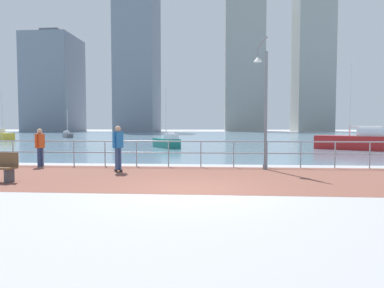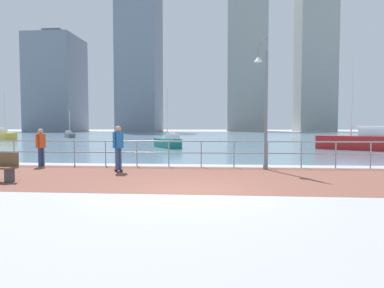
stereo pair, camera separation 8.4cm
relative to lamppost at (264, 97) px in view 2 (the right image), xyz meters
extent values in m
plane|color=#9E9EA3|center=(-2.56, 35.13, -2.94)|extent=(220.00, 220.00, 0.00)
cube|color=brown|center=(-2.56, -2.47, -2.94)|extent=(28.00, 5.86, 0.01)
cube|color=slate|center=(-2.56, 45.46, -2.94)|extent=(180.00, 88.00, 0.00)
cylinder|color=#8C99A3|center=(-10.96, 0.46, -2.40)|extent=(0.05, 0.05, 1.10)
cylinder|color=#8C99A3|center=(-9.56, 0.46, -2.40)|extent=(0.05, 0.05, 1.10)
cylinder|color=#8C99A3|center=(-8.16, 0.46, -2.40)|extent=(0.05, 0.05, 1.10)
cylinder|color=#8C99A3|center=(-6.76, 0.46, -2.40)|extent=(0.05, 0.05, 1.10)
cylinder|color=#8C99A3|center=(-5.36, 0.46, -2.40)|extent=(0.05, 0.05, 1.10)
cylinder|color=#8C99A3|center=(-3.96, 0.46, -2.40)|extent=(0.05, 0.05, 1.10)
cylinder|color=#8C99A3|center=(-2.56, 0.46, -2.40)|extent=(0.05, 0.05, 1.10)
cylinder|color=#8C99A3|center=(-1.16, 0.46, -2.40)|extent=(0.05, 0.05, 1.10)
cylinder|color=#8C99A3|center=(0.24, 0.46, -2.40)|extent=(0.05, 0.05, 1.10)
cylinder|color=#8C99A3|center=(1.64, 0.46, -2.40)|extent=(0.05, 0.05, 1.10)
cylinder|color=#8C99A3|center=(3.04, 0.46, -2.40)|extent=(0.05, 0.05, 1.10)
cylinder|color=#8C99A3|center=(4.44, 0.46, -2.40)|extent=(0.05, 0.05, 1.10)
cylinder|color=#8C99A3|center=(-2.56, 0.46, -1.85)|extent=(25.20, 0.06, 0.06)
cylinder|color=#8C99A3|center=(-2.56, 0.46, -2.34)|extent=(25.20, 0.06, 0.06)
cylinder|color=slate|center=(0.09, -0.14, -2.84)|extent=(0.19, 0.19, 0.20)
cylinder|color=slate|center=(0.09, -0.14, -0.58)|extent=(0.12, 0.12, 4.73)
cylinder|color=slate|center=(0.04, -0.07, 2.32)|extent=(0.17, 0.20, 0.11)
cylinder|color=slate|center=(-0.03, 0.06, 2.28)|extent=(0.17, 0.21, 0.15)
cylinder|color=slate|center=(-0.10, 0.17, 2.19)|extent=(0.17, 0.20, 0.18)
cylinder|color=slate|center=(-0.15, 0.25, 2.08)|extent=(0.16, 0.18, 0.19)
cylinder|color=slate|center=(-0.19, 0.31, 1.93)|extent=(0.14, 0.15, 0.19)
cylinder|color=slate|center=(-0.20, 0.33, 1.78)|extent=(0.12, 0.12, 0.17)
cone|color=silver|center=(-0.20, 0.32, 1.58)|extent=(0.36, 0.36, 0.22)
cylinder|color=black|center=(-5.78, -1.26, -2.91)|extent=(0.07, 0.05, 0.06)
cylinder|color=black|center=(-5.75, -1.19, -2.91)|extent=(0.07, 0.05, 0.06)
cylinder|color=black|center=(-5.56, -1.37, -2.91)|extent=(0.07, 0.05, 0.06)
cylinder|color=black|center=(-5.52, -1.30, -2.91)|extent=(0.07, 0.05, 0.06)
cube|color=black|center=(-5.65, -1.28, -2.86)|extent=(0.41, 0.28, 0.02)
cylinder|color=#384C7A|center=(-5.69, -1.35, -2.44)|extent=(0.18, 0.18, 0.83)
cylinder|color=#384C7A|center=(-5.62, -1.21, -2.44)|extent=(0.18, 0.18, 0.83)
cube|color=#236BB2|center=(-5.65, -1.28, -1.72)|extent=(0.37, 0.41, 0.62)
cylinder|color=#236BB2|center=(-5.76, -1.48, -1.70)|extent=(0.12, 0.12, 0.58)
cylinder|color=#236BB2|center=(-5.55, -1.07, -1.70)|extent=(0.12, 0.12, 0.58)
sphere|color=tan|center=(-5.65, -1.28, -1.30)|extent=(0.23, 0.23, 0.23)
cylinder|color=navy|center=(-9.49, 0.19, -2.54)|extent=(0.15, 0.15, 0.81)
cylinder|color=navy|center=(-9.53, 0.03, -2.54)|extent=(0.15, 0.15, 0.81)
cube|color=#D84C1E|center=(-9.51, 0.11, -1.83)|extent=(0.31, 0.38, 0.60)
cylinder|color=#D84C1E|center=(-9.46, 0.34, -1.81)|extent=(0.11, 0.11, 0.57)
cylinder|color=#D84C1E|center=(-9.56, -0.11, -1.81)|extent=(0.11, 0.11, 0.57)
sphere|color=tan|center=(-9.51, 0.11, -1.41)|extent=(0.22, 0.22, 0.22)
cube|color=#3F4247|center=(-8.32, -3.94, -2.72)|extent=(0.12, 0.38, 0.45)
cube|color=#B21E1E|center=(7.99, 11.83, -2.43)|extent=(4.77, 3.84, 1.02)
cube|color=silver|center=(9.18, 11.05, -1.64)|extent=(1.99, 1.80, 0.57)
cylinder|color=silver|center=(7.99, 11.83, 0.90)|extent=(0.11, 0.11, 5.65)
cylinder|color=silver|center=(8.86, 11.25, -1.25)|extent=(1.83, 1.25, 0.09)
cube|color=#197266|center=(-5.94, 13.05, -2.58)|extent=(2.67, 3.47, 0.73)
cube|color=silver|center=(-5.41, 12.18, -2.01)|extent=(1.27, 1.43, 0.41)
cylinder|color=silver|center=(-5.94, 13.05, -0.18)|extent=(0.08, 0.08, 4.07)
cylinder|color=silver|center=(-5.56, 12.41, -1.72)|extent=(0.85, 1.35, 0.07)
cube|color=gold|center=(-27.61, 24.90, -2.49)|extent=(4.13, 3.70, 0.91)
cube|color=silver|center=(-28.60, 25.71, -1.78)|extent=(1.77, 1.68, 0.51)
cylinder|color=silver|center=(-27.61, 24.90, 0.50)|extent=(0.10, 0.10, 5.06)
cylinder|color=silver|center=(-28.33, 25.49, -1.43)|extent=(1.54, 1.27, 0.08)
cube|color=#595960|center=(-23.94, 34.60, -2.62)|extent=(2.53, 2.97, 0.64)
cube|color=silver|center=(-24.47, 35.33, -2.12)|extent=(1.17, 1.26, 0.36)
cylinder|color=silver|center=(-23.94, 34.60, -0.51)|extent=(0.07, 0.07, 3.58)
cylinder|color=silver|center=(-24.33, 35.13, -1.87)|extent=(0.85, 1.12, 0.06)
cube|color=slate|center=(-54.25, 91.99, 12.20)|extent=(14.70, 16.10, 30.28)
cube|color=#4E5560|center=(-54.25, 91.99, 28.34)|extent=(5.88, 6.44, 2.00)
cube|color=slate|center=(-25.32, 86.13, 20.38)|extent=(11.45, 14.90, 46.65)
cube|color=#939993|center=(7.25, 98.99, 19.10)|extent=(12.53, 11.56, 44.10)
cube|color=#939993|center=(28.59, 96.30, 19.19)|extent=(10.94, 11.71, 44.26)
camera|label=1|loc=(-1.91, -13.87, -1.18)|focal=31.42mm
camera|label=2|loc=(-1.83, -13.86, -1.18)|focal=31.42mm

